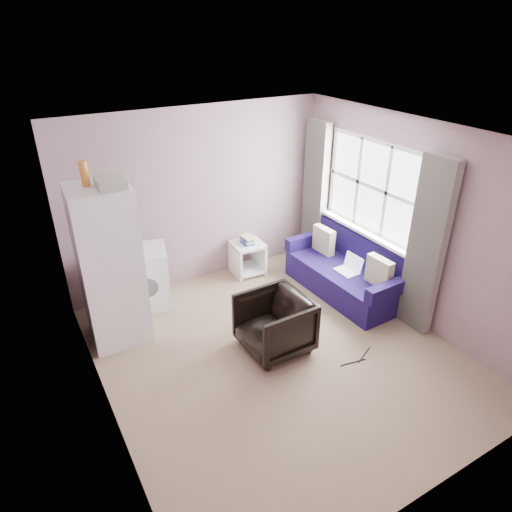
{
  "coord_description": "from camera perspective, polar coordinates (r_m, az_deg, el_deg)",
  "views": [
    {
      "loc": [
        -2.32,
        -3.49,
        3.48
      ],
      "look_at": [
        0.05,
        0.6,
        1.0
      ],
      "focal_mm": 32.0,
      "sensor_mm": 36.0,
      "label": 1
    }
  ],
  "objects": [
    {
      "name": "washing_machine",
      "position": [
        6.25,
        -13.55,
        -2.45
      ],
      "size": [
        0.7,
        0.7,
        0.81
      ],
      "rotation": [
        0.0,
        0.0,
        -0.26
      ],
      "color": "white",
      "rests_on": "ground"
    },
    {
      "name": "floor_cables",
      "position": [
        5.49,
        12.71,
        -12.4
      ],
      "size": [
        0.5,
        0.15,
        0.01
      ],
      "rotation": [
        0.0,
        0.0,
        0.18
      ],
      "color": "black",
      "rests_on": "ground"
    },
    {
      "name": "window_dressing",
      "position": [
        6.33,
        13.29,
        4.89
      ],
      "size": [
        0.17,
        2.62,
        2.18
      ],
      "color": "white",
      "rests_on": "ground"
    },
    {
      "name": "fridge",
      "position": [
        5.45,
        -17.79,
        -1.15
      ],
      "size": [
        0.71,
        0.69,
        2.19
      ],
      "rotation": [
        0.0,
        0.0,
        -0.04
      ],
      "color": "white",
      "rests_on": "ground"
    },
    {
      "name": "side_table",
      "position": [
        6.88,
        -1.06,
        0.05
      ],
      "size": [
        0.48,
        0.48,
        0.61
      ],
      "rotation": [
        0.0,
        0.0,
        -0.07
      ],
      "color": "white",
      "rests_on": "ground"
    },
    {
      "name": "armchair",
      "position": [
        5.3,
        2.31,
        -8.2
      ],
      "size": [
        0.7,
        0.75,
        0.76
      ],
      "primitive_type": "imported",
      "rotation": [
        0.0,
        0.0,
        -1.55
      ],
      "color": "black",
      "rests_on": "ground"
    },
    {
      "name": "room",
      "position": [
        4.76,
        3.27,
        -0.26
      ],
      "size": [
        3.84,
        4.24,
        2.54
      ],
      "color": "#987E64",
      "rests_on": "ground"
    },
    {
      "name": "sofa",
      "position": [
        6.56,
        11.45,
        -2.01
      ],
      "size": [
        0.88,
        1.83,
        0.8
      ],
      "rotation": [
        0.0,
        0.0,
        0.04
      ],
      "color": "#1F1256",
      "rests_on": "ground"
    }
  ]
}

